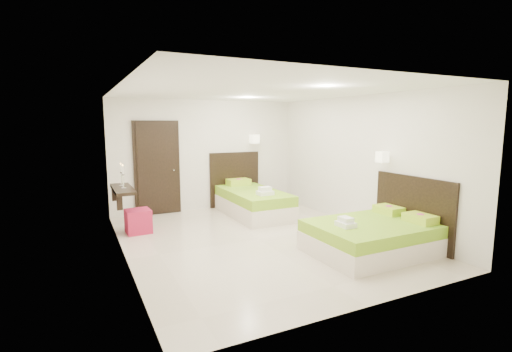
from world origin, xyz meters
name	(u,v)px	position (x,y,z in m)	size (l,w,h in m)	color
floor	(258,239)	(0.00, 0.00, 0.00)	(5.50, 5.50, 0.00)	beige
bed_single	(251,200)	(0.70, 1.75, 0.32)	(1.29, 2.16, 1.78)	beige
bed_double	(374,235)	(1.39, -1.40, 0.28)	(1.89, 1.60, 1.56)	beige
nightstand	(263,198)	(1.36, 2.43, 0.19)	(0.42, 0.37, 0.37)	black
ottoman	(138,221)	(-1.85, 1.39, 0.22)	(0.44, 0.44, 0.44)	maroon
door	(157,168)	(-1.20, 2.70, 1.05)	(1.02, 0.15, 2.14)	black
console_shelf	(122,189)	(-2.08, 1.60, 0.82)	(0.35, 1.20, 0.78)	black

